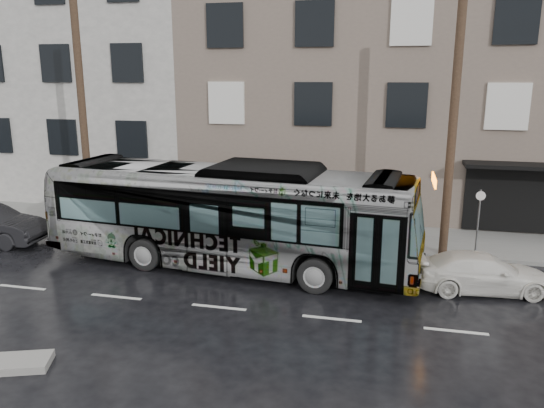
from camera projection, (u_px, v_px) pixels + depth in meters
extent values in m
plane|color=black|center=(243.00, 275.00, 17.37)|extent=(120.00, 120.00, 0.00)
cube|color=gray|center=(276.00, 231.00, 21.99)|extent=(90.00, 3.60, 0.15)
cube|color=#76675B|center=(405.00, 93.00, 26.98)|extent=(20.00, 12.00, 11.00)
cube|color=beige|center=(26.00, 48.00, 32.82)|extent=(26.00, 15.00, 16.00)
cylinder|color=#493524|center=(453.00, 128.00, 17.96)|extent=(0.30, 0.30, 9.00)
cylinder|color=#493524|center=(83.00, 120.00, 21.02)|extent=(0.30, 0.30, 9.00)
cylinder|color=slate|center=(478.00, 223.00, 18.51)|extent=(0.06, 0.06, 2.40)
imported|color=#B2B2B2|center=(228.00, 215.00, 17.87)|extent=(13.09, 4.31, 3.58)
imported|color=white|center=(483.00, 273.00, 16.02)|extent=(4.19, 2.12, 1.17)
cube|color=#A9A8A0|center=(9.00, 364.00, 11.92)|extent=(1.97, 1.37, 0.18)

